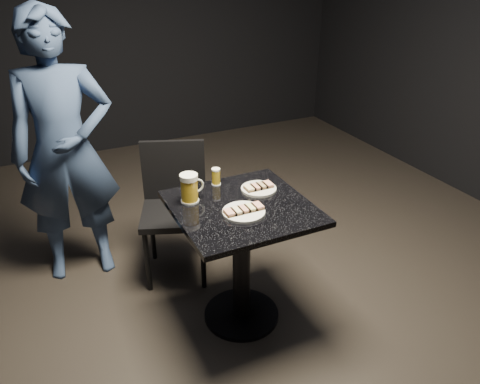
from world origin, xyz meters
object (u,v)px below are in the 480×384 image
object	(u,v)px
plate_large	(244,212)
beer_mug	(190,188)
patron	(65,152)
chair	(174,202)
table	(242,244)
plate_small	(259,189)
beer_tumbler	(216,177)

from	to	relation	value
plate_large	beer_mug	xyz separation A→B (m)	(-0.20, 0.24, 0.07)
plate_large	patron	distance (m)	1.23
plate_large	beer_mug	bearing A→B (deg)	130.21
chair	plate_large	bearing A→B (deg)	-78.33
beer_mug	chair	xyz separation A→B (m)	(0.05, 0.48, -0.33)
table	plate_large	bearing A→B (deg)	-108.43
plate_large	table	distance (m)	0.26
beer_mug	chair	distance (m)	0.58
beer_mug	plate_small	bearing A→B (deg)	-5.72
chair	beer_tumbler	bearing A→B (deg)	-66.68
plate_large	plate_small	xyz separation A→B (m)	(0.19, 0.20, 0.00)
patron	beer_mug	distance (m)	0.92
patron	beer_mug	xyz separation A→B (m)	(0.53, -0.75, -0.02)
patron	beer_tumbler	xyz separation A→B (m)	(0.73, -0.62, -0.05)
plate_small	table	size ratio (longest dim) A/B	0.26
plate_small	chair	distance (m)	0.67
plate_large	patron	xyz separation A→B (m)	(-0.73, 0.99, 0.09)
plate_small	beer_mug	xyz separation A→B (m)	(-0.39, 0.04, 0.07)
plate_small	patron	distance (m)	1.21
patron	chair	world-z (taller)	patron
patron	chair	size ratio (longest dim) A/B	1.95
patron	beer_mug	world-z (taller)	patron
plate_small	table	distance (m)	0.32
beer_mug	beer_tumbler	size ratio (longest dim) A/B	1.61
chair	table	bearing A→B (deg)	-74.74
plate_small	patron	world-z (taller)	patron
beer_tumbler	beer_mug	bearing A→B (deg)	-147.58
table	chair	bearing A→B (deg)	105.26
plate_small	table	xyz separation A→B (m)	(-0.16, -0.12, -0.25)
table	beer_tumbler	bearing A→B (deg)	94.57
plate_large	table	size ratio (longest dim) A/B	0.29
beer_mug	chair	world-z (taller)	beer_mug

